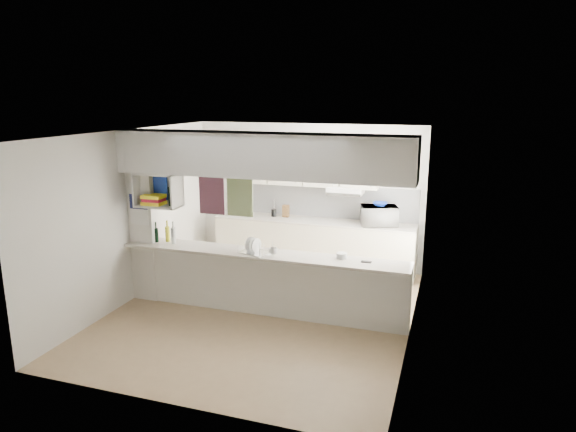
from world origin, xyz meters
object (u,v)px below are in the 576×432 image
at_px(microwave, 379,215).
at_px(wine_bottles, 166,234).
at_px(dish_rack, 255,247).
at_px(bowl, 380,204).

xyz_separation_m(microwave, wine_bottles, (-2.90, -2.07, -0.04)).
bearing_deg(microwave, dish_rack, 38.42).
bearing_deg(dish_rack, wine_bottles, -165.25).
xyz_separation_m(microwave, bowl, (0.01, -0.00, 0.20)).
relative_size(microwave, bowl, 2.33).
height_order(bowl, wine_bottles, bowl).
bearing_deg(bowl, wine_bottles, -144.53).
distance_m(dish_rack, wine_bottles, 1.47).
height_order(dish_rack, wine_bottles, wine_bottles).
distance_m(microwave, wine_bottles, 3.56).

